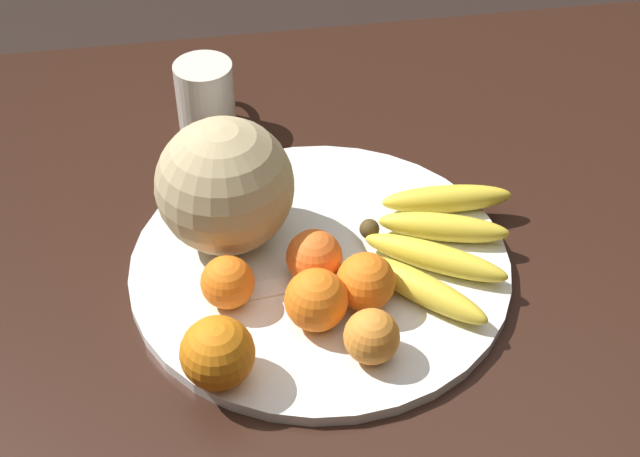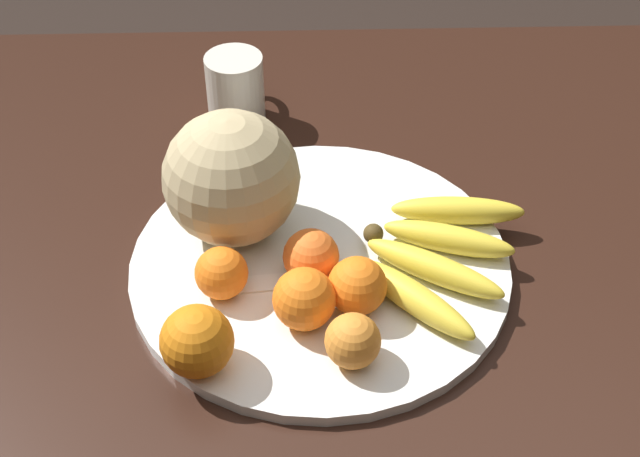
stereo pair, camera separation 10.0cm
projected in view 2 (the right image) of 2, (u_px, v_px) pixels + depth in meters
kitchen_table at (357, 335)px, 1.08m from camera, size 1.42×1.16×0.76m
fruit_bowl at (320, 265)px, 1.04m from camera, size 0.44×0.44×0.01m
melon at (231, 178)px, 1.02m from camera, size 0.16×0.16×0.16m
banana_bunch at (438, 253)px, 1.02m from camera, size 0.22×0.24×0.03m
orange_front_left at (197, 341)px, 0.89m from camera, size 0.08×0.08×0.08m
orange_front_right at (311, 255)px, 0.99m from camera, size 0.06×0.06×0.06m
orange_mid_center at (353, 341)px, 0.90m from camera, size 0.06×0.06×0.06m
orange_back_left at (304, 299)px, 0.94m from camera, size 0.07×0.07×0.07m
orange_back_right at (357, 286)px, 0.96m from camera, size 0.06×0.06×0.06m
orange_top_small at (221, 273)px, 0.97m from camera, size 0.06×0.06×0.06m
produce_tag at (268, 283)px, 1.00m from camera, size 0.08×0.03×0.00m
ceramic_mug at (236, 88)px, 1.23m from camera, size 0.08×0.12×0.10m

